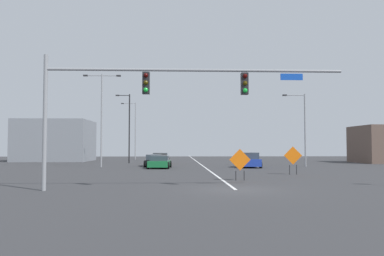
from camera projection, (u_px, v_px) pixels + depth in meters
The scene contains 14 objects.
ground at pixel (236, 190), 18.79m from camera, with size 127.66×127.66×0.00m, color #38383A.
road_centre_stripe at pixel (197, 162), 54.18m from camera, with size 0.16×70.92×0.01m.
traffic_signal_assembly at pixel (151, 91), 18.83m from camera, with size 14.42×0.44×6.47m.
street_lamp_mid_right at pixel (128, 125), 48.91m from camera, with size 1.80×0.24×8.63m.
street_lamp_mid_left at pixel (134, 128), 62.78m from camera, with size 2.39×0.24×9.14m.
street_lamp_near_left at pixel (303, 126), 40.60m from camera, with size 2.40×0.24×7.55m.
street_lamp_near_right at pixel (102, 113), 39.67m from camera, with size 3.79×0.24×9.44m.
construction_sign_left_shoulder at pixel (293, 157), 29.14m from camera, with size 1.35×0.06×2.09m.
construction_sign_right_lane at pixel (240, 161), 24.05m from camera, with size 1.33×0.08×1.93m.
car_black_passing at pixel (154, 161), 41.25m from camera, with size 2.17×4.21×1.23m.
car_orange_far at pixel (160, 159), 47.12m from camera, with size 2.18×3.86×1.31m.
car_blue_mid at pixel (249, 161), 38.90m from camera, with size 2.10×3.85×1.49m.
car_green_distant at pixel (160, 162), 37.73m from camera, with size 2.29×4.09×1.19m.
roadside_building_west at pixel (56, 141), 56.33m from camera, with size 9.86×8.74×5.83m.
Camera 1 is at (-2.87, -18.80, 2.08)m, focal length 36.69 mm.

